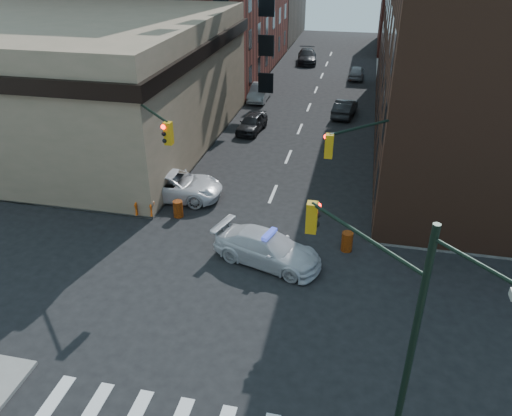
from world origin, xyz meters
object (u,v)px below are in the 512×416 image
at_px(barrel_bank, 178,209).
at_px(parked_car_wnear, 252,123).
at_px(pickup, 173,185).
at_px(pedestrian_a, 123,168).
at_px(barrel_road, 347,242).
at_px(parked_car_wfar, 260,92).
at_px(police_car, 267,248).
at_px(parked_car_enear, 345,108).
at_px(pedestrian_b, 94,169).
at_px(barricade_nw_a, 145,208).

bearing_deg(barrel_bank, parked_car_wnear, 86.11).
relative_size(pickup, barrel_bank, 6.07).
xyz_separation_m(pedestrian_a, barrel_road, (14.34, -4.78, -0.58)).
relative_size(parked_car_wfar, pedestrian_a, 2.48).
bearing_deg(parked_car_wnear, police_car, -68.62).
distance_m(parked_car_enear, barrel_bank, 21.60).
relative_size(parked_car_wfar, pedestrian_b, 2.84).
height_order(parked_car_wnear, barricade_nw_a, parked_car_wnear).
bearing_deg(pedestrian_a, pedestrian_b, -127.74).
relative_size(police_car, barrel_road, 5.29).
bearing_deg(pedestrian_b, parked_car_wnear, 40.74).
xyz_separation_m(police_car, pedestrian_b, (-12.52, 6.36, 0.18)).
bearing_deg(parked_car_wnear, pedestrian_a, -111.34).
relative_size(parked_car_wnear, parked_car_wfar, 0.90).
bearing_deg(barrel_bank, pickup, 116.11).
distance_m(parked_car_wnear, barrel_road, 18.06).
bearing_deg(barricade_nw_a, pickup, 70.01).
bearing_deg(barricade_nw_a, parked_car_enear, 59.17).
xyz_separation_m(pedestrian_a, pedestrian_b, (-1.89, -0.29, -0.12)).
height_order(police_car, parked_car_wfar, police_car).
relative_size(pickup, barrel_road, 5.80).
xyz_separation_m(police_car, barrel_road, (3.71, 1.86, -0.27)).
xyz_separation_m(parked_car_wfar, barricade_nw_a, (-1.58, -23.60, -0.18)).
relative_size(barrel_road, barricade_nw_a, 0.88).
relative_size(pickup, barricade_nw_a, 5.11).
distance_m(parked_car_enear, barrel_road, 21.52).
bearing_deg(barrel_bank, barrel_road, -8.63).
relative_size(parked_car_wnear, barrel_bank, 4.28).
bearing_deg(parked_car_wfar, barricade_nw_a, -94.15).
distance_m(police_car, barricade_nw_a, 8.10).
xyz_separation_m(parked_car_wfar, parked_car_enear, (8.27, -3.14, -0.03)).
relative_size(pickup, pedestrian_a, 3.16).
distance_m(parked_car_wnear, barricade_nw_a, 15.17).
distance_m(barrel_road, barrel_bank, 9.60).
bearing_deg(pedestrian_b, barrel_bank, -39.61).
height_order(parked_car_enear, barrel_bank, parked_car_enear).
bearing_deg(parked_car_wfar, pickup, -92.72).
bearing_deg(barricade_nw_a, barrel_bank, 8.39).
xyz_separation_m(police_car, barricade_nw_a, (-7.57, 2.88, -0.20)).
distance_m(pedestrian_b, barrel_bank, 7.41).
bearing_deg(barrel_road, parked_car_wfar, 111.50).
xyz_separation_m(pickup, parked_car_wnear, (2.07, 12.28, -0.11)).
relative_size(parked_car_wfar, barrel_road, 4.55).
xyz_separation_m(pedestrian_b, barrel_road, (16.23, -4.49, -0.46)).
bearing_deg(pedestrian_a, parked_car_wnear, 105.87).
relative_size(pedestrian_a, barricade_nw_a, 1.62).
height_order(police_car, pedestrian_a, pedestrian_a).
bearing_deg(barrel_bank, pedestrian_b, 155.62).
distance_m(parked_car_enear, pedestrian_a, 21.10).
distance_m(pickup, barricade_nw_a, 2.74).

